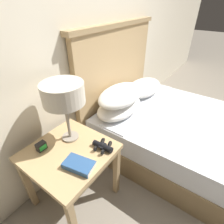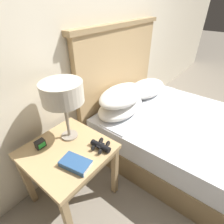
{
  "view_description": "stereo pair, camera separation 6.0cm",
  "coord_description": "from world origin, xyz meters",
  "px_view_note": "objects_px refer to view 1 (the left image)",
  "views": [
    {
      "loc": [
        -1.26,
        -0.03,
        1.52
      ],
      "look_at": [
        -0.22,
        0.7,
        0.68
      ],
      "focal_mm": 28.0,
      "sensor_mm": 36.0,
      "label": 1
    },
    {
      "loc": [
        -1.22,
        -0.08,
        1.52
      ],
      "look_at": [
        -0.22,
        0.7,
        0.68
      ],
      "focal_mm": 28.0,
      "sensor_mm": 36.0,
      "label": 2
    }
  ],
  "objects_px": {
    "bed": "(178,131)",
    "binoculars_pair": "(103,146)",
    "table_lamp": "(63,95)",
    "book_on_nightstand": "(79,165)",
    "nightstand": "(70,158)",
    "alarm_clock": "(41,146)"
  },
  "relations": [
    {
      "from": "nightstand",
      "to": "table_lamp",
      "type": "distance_m",
      "value": 0.48
    },
    {
      "from": "alarm_clock",
      "to": "book_on_nightstand",
      "type": "bearing_deg",
      "value": -82.75
    },
    {
      "from": "table_lamp",
      "to": "nightstand",
      "type": "bearing_deg",
      "value": -139.57
    },
    {
      "from": "bed",
      "to": "binoculars_pair",
      "type": "relative_size",
      "value": 11.89
    },
    {
      "from": "nightstand",
      "to": "bed",
      "type": "xyz_separation_m",
      "value": [
        1.06,
        -0.52,
        -0.2
      ]
    },
    {
      "from": "binoculars_pair",
      "to": "alarm_clock",
      "type": "distance_m",
      "value": 0.45
    },
    {
      "from": "bed",
      "to": "table_lamp",
      "type": "distance_m",
      "value": 1.31
    },
    {
      "from": "table_lamp",
      "to": "book_on_nightstand",
      "type": "bearing_deg",
      "value": -123.27
    },
    {
      "from": "table_lamp",
      "to": "alarm_clock",
      "type": "xyz_separation_m",
      "value": [
        -0.21,
        0.07,
        -0.35
      ]
    },
    {
      "from": "table_lamp",
      "to": "book_on_nightstand",
      "type": "distance_m",
      "value": 0.48
    },
    {
      "from": "book_on_nightstand",
      "to": "binoculars_pair",
      "type": "distance_m",
      "value": 0.22
    },
    {
      "from": "bed",
      "to": "book_on_nightstand",
      "type": "relative_size",
      "value": 8.77
    },
    {
      "from": "table_lamp",
      "to": "alarm_clock",
      "type": "distance_m",
      "value": 0.42
    },
    {
      "from": "bed",
      "to": "binoculars_pair",
      "type": "distance_m",
      "value": 1.0
    },
    {
      "from": "book_on_nightstand",
      "to": "alarm_clock",
      "type": "xyz_separation_m",
      "value": [
        -0.04,
        0.33,
        0.01
      ]
    },
    {
      "from": "table_lamp",
      "to": "binoculars_pair",
      "type": "relative_size",
      "value": 2.9
    },
    {
      "from": "nightstand",
      "to": "binoculars_pair",
      "type": "distance_m",
      "value": 0.27
    },
    {
      "from": "binoculars_pair",
      "to": "bed",
      "type": "bearing_deg",
      "value": -20.39
    },
    {
      "from": "bed",
      "to": "alarm_clock",
      "type": "distance_m",
      "value": 1.38
    },
    {
      "from": "book_on_nightstand",
      "to": "alarm_clock",
      "type": "bearing_deg",
      "value": 97.25
    },
    {
      "from": "bed",
      "to": "nightstand",
      "type": "bearing_deg",
      "value": 153.68
    },
    {
      "from": "nightstand",
      "to": "alarm_clock",
      "type": "relative_size",
      "value": 8.31
    }
  ]
}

